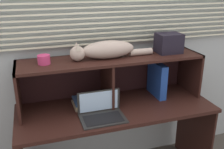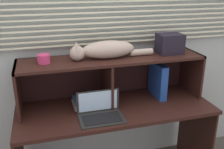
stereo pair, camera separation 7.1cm
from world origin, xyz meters
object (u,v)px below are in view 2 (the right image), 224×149
at_px(small_basket, 44,59).
at_px(cat, 105,50).
at_px(laptop, 100,112).
at_px(book_stack, 84,102).
at_px(binder_upright, 158,80).
at_px(storage_box, 170,44).

bearing_deg(small_basket, cat, 0.00).
relative_size(laptop, small_basket, 3.61).
distance_m(laptop, book_stack, 0.26).
bearing_deg(laptop, cat, 66.61).
distance_m(laptop, small_basket, 0.60).
relative_size(binder_upright, small_basket, 3.26).
xyz_separation_m(laptop, binder_upright, (0.59, 0.24, 0.12)).
xyz_separation_m(book_stack, storage_box, (0.76, -0.00, 0.46)).
relative_size(small_basket, storage_box, 0.45).
bearing_deg(small_basket, book_stack, 0.19).
xyz_separation_m(cat, storage_box, (0.57, 0.00, 0.01)).
xyz_separation_m(cat, book_stack, (-0.19, 0.00, -0.44)).
height_order(cat, book_stack, cat).
bearing_deg(small_basket, laptop, -32.15).
distance_m(laptop, storage_box, 0.84).
relative_size(laptop, binder_upright, 1.11).
bearing_deg(cat, small_basket, 180.00).
xyz_separation_m(cat, laptop, (-0.10, -0.24, -0.43)).
relative_size(cat, book_stack, 3.22).
relative_size(book_stack, storage_box, 1.04).
bearing_deg(cat, laptop, -113.39).
bearing_deg(binder_upright, small_basket, 180.00).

